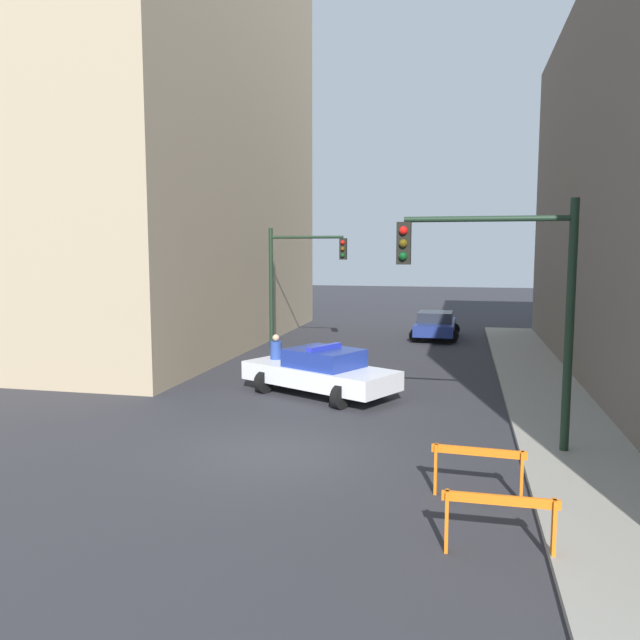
{
  "coord_description": "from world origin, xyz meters",
  "views": [
    {
      "loc": [
        3.73,
        -12.32,
        4.3
      ],
      "look_at": [
        -0.4,
        5.81,
        2.18
      ],
      "focal_mm": 35.0,
      "sensor_mm": 36.0,
      "label": 1
    }
  ],
  "objects_px": {
    "traffic_light_far": "(295,270)",
    "barrier_front": "(500,515)",
    "police_car": "(321,371)",
    "traffic_light_near": "(511,286)",
    "parked_car_near": "(435,325)",
    "barrier_mid": "(478,464)",
    "pedestrian_crossing": "(276,360)"
  },
  "relations": [
    {
      "from": "traffic_light_near",
      "to": "parked_car_near",
      "type": "relative_size",
      "value": 1.2
    },
    {
      "from": "traffic_light_far",
      "to": "barrier_front",
      "type": "xyz_separation_m",
      "value": [
        7.63,
        -17.4,
        -2.78
      ]
    },
    {
      "from": "police_car",
      "to": "parked_car_near",
      "type": "bearing_deg",
      "value": 14.92
    },
    {
      "from": "traffic_light_near",
      "to": "traffic_light_far",
      "type": "xyz_separation_m",
      "value": [
        -8.03,
        12.62,
        -0.13
      ]
    },
    {
      "from": "traffic_light_near",
      "to": "police_car",
      "type": "height_order",
      "value": "traffic_light_near"
    },
    {
      "from": "traffic_light_far",
      "to": "barrier_mid",
      "type": "relative_size",
      "value": 3.25
    },
    {
      "from": "barrier_front",
      "to": "barrier_mid",
      "type": "xyz_separation_m",
      "value": [
        -0.24,
        2.08,
        0.0
      ]
    },
    {
      "from": "traffic_light_far",
      "to": "pedestrian_crossing",
      "type": "distance_m",
      "value": 8.19
    },
    {
      "from": "traffic_light_near",
      "to": "barrier_front",
      "type": "xyz_separation_m",
      "value": [
        -0.41,
        -4.78,
        -2.91
      ]
    },
    {
      "from": "police_car",
      "to": "barrier_front",
      "type": "height_order",
      "value": "police_car"
    },
    {
      "from": "barrier_mid",
      "to": "police_car",
      "type": "bearing_deg",
      "value": 122.45
    },
    {
      "from": "police_car",
      "to": "barrier_front",
      "type": "relative_size",
      "value": 3.14
    },
    {
      "from": "barrier_front",
      "to": "traffic_light_far",
      "type": "bearing_deg",
      "value": 113.67
    },
    {
      "from": "parked_car_near",
      "to": "pedestrian_crossing",
      "type": "relative_size",
      "value": 2.61
    },
    {
      "from": "traffic_light_near",
      "to": "parked_car_near",
      "type": "distance_m",
      "value": 17.21
    },
    {
      "from": "traffic_light_near",
      "to": "pedestrian_crossing",
      "type": "height_order",
      "value": "traffic_light_near"
    },
    {
      "from": "parked_car_near",
      "to": "barrier_front",
      "type": "xyz_separation_m",
      "value": [
        1.78,
        -21.61,
        -0.06
      ]
    },
    {
      "from": "traffic_light_far",
      "to": "barrier_mid",
      "type": "distance_m",
      "value": 17.24
    },
    {
      "from": "pedestrian_crossing",
      "to": "parked_car_near",
      "type": "bearing_deg",
      "value": 156.87
    },
    {
      "from": "police_car",
      "to": "pedestrian_crossing",
      "type": "xyz_separation_m",
      "value": [
        -1.62,
        0.84,
        0.14
      ]
    },
    {
      "from": "police_car",
      "to": "traffic_light_near",
      "type": "bearing_deg",
      "value": -102.24
    },
    {
      "from": "parked_car_near",
      "to": "police_car",
      "type": "bearing_deg",
      "value": -101.5
    },
    {
      "from": "barrier_front",
      "to": "pedestrian_crossing",
      "type": "bearing_deg",
      "value": 122.45
    },
    {
      "from": "police_car",
      "to": "barrier_mid",
      "type": "bearing_deg",
      "value": -120.23
    },
    {
      "from": "traffic_light_near",
      "to": "barrier_front",
      "type": "height_order",
      "value": "traffic_light_near"
    },
    {
      "from": "police_car",
      "to": "barrier_mid",
      "type": "distance_m",
      "value": 8.09
    },
    {
      "from": "parked_car_near",
      "to": "barrier_front",
      "type": "relative_size",
      "value": 2.7
    },
    {
      "from": "police_car",
      "to": "traffic_light_far",
      "type": "bearing_deg",
      "value": 47.04
    },
    {
      "from": "traffic_light_far",
      "to": "barrier_front",
      "type": "relative_size",
      "value": 3.25
    },
    {
      "from": "barrier_front",
      "to": "barrier_mid",
      "type": "height_order",
      "value": "same"
    },
    {
      "from": "traffic_light_near",
      "to": "pedestrian_crossing",
      "type": "relative_size",
      "value": 3.13
    },
    {
      "from": "traffic_light_near",
      "to": "parked_car_near",
      "type": "bearing_deg",
      "value": 97.42
    }
  ]
}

